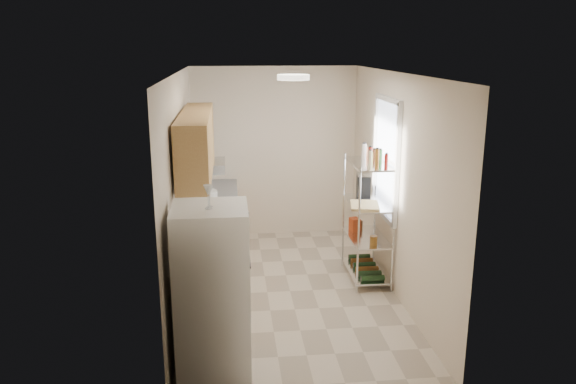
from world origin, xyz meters
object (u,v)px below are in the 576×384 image
(refrigerator, at_px, (213,292))
(espresso_machine, at_px, (363,184))
(cutting_board, at_px, (365,205))
(frying_pan_large, at_px, (212,208))
(rice_cooker, at_px, (206,200))

(refrigerator, distance_m, espresso_machine, 2.98)
(espresso_machine, bearing_deg, cutting_board, -93.06)
(cutting_board, bearing_deg, frying_pan_large, 166.15)
(refrigerator, xyz_separation_m, cutting_board, (1.79, 1.75, 0.24))
(refrigerator, xyz_separation_m, frying_pan_large, (-0.06, 2.20, 0.14))
(refrigerator, distance_m, frying_pan_large, 2.21)
(refrigerator, height_order, cutting_board, refrigerator)
(rice_cooker, relative_size, cutting_board, 0.67)
(rice_cooker, bearing_deg, espresso_machine, 0.85)
(frying_pan_large, xyz_separation_m, cutting_board, (1.84, -0.45, 0.10))
(frying_pan_large, bearing_deg, espresso_machine, 23.89)
(refrigerator, relative_size, espresso_machine, 5.43)
(rice_cooker, height_order, cutting_board, rice_cooker)
(frying_pan_large, bearing_deg, refrigerator, -66.60)
(frying_pan_large, height_order, espresso_machine, espresso_machine)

